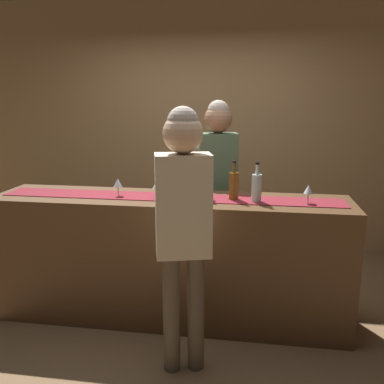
{
  "coord_description": "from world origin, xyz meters",
  "views": [
    {
      "loc": [
        0.66,
        -3.11,
        1.78
      ],
      "look_at": [
        0.18,
        0.0,
        1.06
      ],
      "focal_mm": 39.1,
      "sensor_mm": 36.0,
      "label": 1
    }
  ],
  "objects_px": {
    "wine_glass_far_end": "(308,190)",
    "wine_bottle_clear": "(257,187)",
    "bartender": "(217,175)",
    "wine_glass_mid_counter": "(118,183)",
    "customer_sipping": "(183,214)",
    "wine_bottle_green": "(203,184)",
    "wine_glass_near_customer": "(157,185)",
    "wine_bottle_amber": "(234,185)"
  },
  "relations": [
    {
      "from": "wine_glass_far_end",
      "to": "wine_bottle_clear",
      "type": "bearing_deg",
      "value": -179.16
    },
    {
      "from": "bartender",
      "to": "wine_bottle_clear",
      "type": "bearing_deg",
      "value": 105.99
    },
    {
      "from": "wine_glass_mid_counter",
      "to": "bartender",
      "type": "bearing_deg",
      "value": 39.95
    },
    {
      "from": "customer_sipping",
      "to": "wine_bottle_clear",
      "type": "bearing_deg",
      "value": 38.92
    },
    {
      "from": "wine_glass_mid_counter",
      "to": "wine_glass_far_end",
      "type": "relative_size",
      "value": 1.0
    },
    {
      "from": "wine_bottle_green",
      "to": "wine_glass_far_end",
      "type": "xyz_separation_m",
      "value": [
        0.78,
        -0.06,
        -0.01
      ]
    },
    {
      "from": "wine_glass_far_end",
      "to": "customer_sipping",
      "type": "xyz_separation_m",
      "value": [
        -0.82,
        -0.62,
        -0.04
      ]
    },
    {
      "from": "wine_bottle_green",
      "to": "wine_glass_near_customer",
      "type": "height_order",
      "value": "wine_bottle_green"
    },
    {
      "from": "wine_bottle_green",
      "to": "wine_glass_far_end",
      "type": "distance_m",
      "value": 0.79
    },
    {
      "from": "wine_glass_near_customer",
      "to": "wine_glass_far_end",
      "type": "height_order",
      "value": "same"
    },
    {
      "from": "wine_bottle_clear",
      "to": "wine_glass_mid_counter",
      "type": "xyz_separation_m",
      "value": [
        -1.08,
        0.02,
        -0.01
      ]
    },
    {
      "from": "wine_bottle_clear",
      "to": "wine_glass_mid_counter",
      "type": "height_order",
      "value": "wine_bottle_clear"
    },
    {
      "from": "wine_glass_mid_counter",
      "to": "wine_glass_far_end",
      "type": "height_order",
      "value": "same"
    },
    {
      "from": "wine_glass_far_end",
      "to": "customer_sipping",
      "type": "bearing_deg",
      "value": -142.97
    },
    {
      "from": "wine_glass_near_customer",
      "to": "customer_sipping",
      "type": "relative_size",
      "value": 0.08
    },
    {
      "from": "wine_bottle_green",
      "to": "wine_bottle_amber",
      "type": "bearing_deg",
      "value": -4.9
    },
    {
      "from": "wine_bottle_green",
      "to": "bartender",
      "type": "height_order",
      "value": "bartender"
    },
    {
      "from": "wine_glass_far_end",
      "to": "customer_sipping",
      "type": "distance_m",
      "value": 1.03
    },
    {
      "from": "wine_bottle_green",
      "to": "wine_glass_mid_counter",
      "type": "xyz_separation_m",
      "value": [
        -0.66,
        -0.05,
        -0.01
      ]
    },
    {
      "from": "wine_glass_far_end",
      "to": "bartender",
      "type": "xyz_separation_m",
      "value": [
        -0.72,
        0.62,
        -0.02
      ]
    },
    {
      "from": "wine_bottle_amber",
      "to": "customer_sipping",
      "type": "distance_m",
      "value": 0.72
    },
    {
      "from": "wine_glass_near_customer",
      "to": "bartender",
      "type": "relative_size",
      "value": 0.08
    },
    {
      "from": "wine_bottle_clear",
      "to": "wine_glass_near_customer",
      "type": "distance_m",
      "value": 0.76
    },
    {
      "from": "wine_glass_mid_counter",
      "to": "bartender",
      "type": "xyz_separation_m",
      "value": [
        0.73,
        0.61,
        -0.02
      ]
    },
    {
      "from": "wine_glass_mid_counter",
      "to": "wine_glass_far_end",
      "type": "xyz_separation_m",
      "value": [
        1.45,
        -0.02,
        0.0
      ]
    },
    {
      "from": "wine_bottle_clear",
      "to": "wine_glass_near_customer",
      "type": "bearing_deg",
      "value": -179.33
    },
    {
      "from": "wine_bottle_green",
      "to": "wine_bottle_clear",
      "type": "height_order",
      "value": "same"
    },
    {
      "from": "wine_bottle_clear",
      "to": "wine_glass_far_end",
      "type": "relative_size",
      "value": 2.1
    },
    {
      "from": "wine_bottle_clear",
      "to": "wine_bottle_green",
      "type": "bearing_deg",
      "value": 170.29
    },
    {
      "from": "wine_glass_mid_counter",
      "to": "wine_bottle_amber",
      "type": "bearing_deg",
      "value": 1.79
    },
    {
      "from": "wine_bottle_clear",
      "to": "wine_glass_far_end",
      "type": "height_order",
      "value": "wine_bottle_clear"
    },
    {
      "from": "wine_bottle_amber",
      "to": "wine_glass_mid_counter",
      "type": "distance_m",
      "value": 0.91
    },
    {
      "from": "wine_glass_near_customer",
      "to": "bartender",
      "type": "xyz_separation_m",
      "value": [
        0.41,
        0.64,
        -0.02
      ]
    },
    {
      "from": "wine_bottle_green",
      "to": "wine_glass_far_end",
      "type": "height_order",
      "value": "wine_bottle_green"
    },
    {
      "from": "wine_bottle_amber",
      "to": "wine_glass_near_customer",
      "type": "relative_size",
      "value": 2.1
    },
    {
      "from": "bartender",
      "to": "wine_glass_mid_counter",
      "type": "bearing_deg",
      "value": 26.83
    },
    {
      "from": "wine_bottle_clear",
      "to": "customer_sipping",
      "type": "xyz_separation_m",
      "value": [
        -0.44,
        -0.61,
        -0.05
      ]
    },
    {
      "from": "wine_bottle_amber",
      "to": "wine_glass_far_end",
      "type": "bearing_deg",
      "value": -4.66
    },
    {
      "from": "wine_bottle_green",
      "to": "customer_sipping",
      "type": "height_order",
      "value": "customer_sipping"
    },
    {
      "from": "wine_glass_mid_counter",
      "to": "customer_sipping",
      "type": "bearing_deg",
      "value": -45.06
    },
    {
      "from": "wine_bottle_amber",
      "to": "wine_bottle_clear",
      "type": "height_order",
      "value": "same"
    },
    {
      "from": "wine_glass_near_customer",
      "to": "wine_glass_far_end",
      "type": "relative_size",
      "value": 1.0
    }
  ]
}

